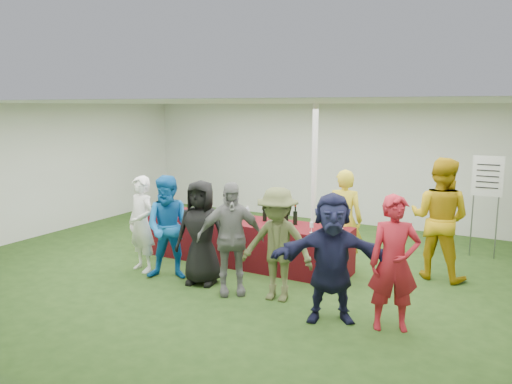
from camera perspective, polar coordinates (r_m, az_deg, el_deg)
The scene contains 18 objects.
ground at distance 8.21m, azimuth 0.02°, elevation -9.01°, with size 60.00×60.00×0.00m, color #284719.
tent at distance 8.74m, azimuth 6.67°, elevation 1.21°, with size 10.00×10.00×10.00m.
serving_table at distance 8.49m, azimuth -1.19°, elevation -5.72°, with size 3.60×0.80×0.75m, color #5A0D0E.
wine_bottles at distance 8.22m, azimuth 2.76°, elevation -2.68°, with size 0.62×0.14×0.32m.
wine_glasses at distance 8.42m, azimuth -5.21°, elevation -2.48°, with size 2.73×0.13×0.16m.
water_bottle at distance 8.44m, azimuth -0.99°, elevation -2.45°, with size 0.07×0.07×0.23m.
bar_towel at distance 7.81m, azimuth 8.86°, elevation -4.25°, with size 0.25×0.18×0.03m, color white.
dump_bucket at distance 7.52m, azimuth 8.78°, elevation -4.22°, with size 0.23×0.23×0.18m, color slate.
wine_list_sign at distance 9.51m, azimuth 24.90°, elevation 0.85°, with size 0.50×0.03×1.80m.
staff_pourer at distance 8.20m, azimuth 10.00°, elevation -3.17°, with size 0.60×0.40×1.65m, color gold.
staff_back at distance 8.16m, azimuth 20.23°, elevation -2.87°, with size 0.92×0.71×1.89m, color #C0940F.
customer_0 at distance 8.24m, azimuth -12.95°, elevation -3.58°, with size 0.57×0.37×1.55m, color white.
customer_1 at distance 7.78m, azimuth -9.79°, elevation -4.04°, with size 0.78×0.61×1.61m, color blue.
customer_2 at distance 7.50m, azimuth -6.30°, elevation -4.62°, with size 0.77×0.50×1.57m, color black.
customer_3 at distance 7.06m, azimuth -2.95°, elevation -5.31°, with size 0.95×0.39×1.62m, color slate.
customer_4 at distance 6.83m, azimuth 2.45°, elevation -6.01°, with size 1.02×0.58×1.57m, color brown.
customer_5 at distance 6.25m, azimuth 8.64°, elevation -7.44°, with size 1.50×0.48×1.62m, color #181A3A.
customer_6 at distance 6.16m, azimuth 15.50°, elevation -7.85°, with size 0.60×0.39×1.64m, color #AB1A26.
Camera 1 is at (3.71, -6.83, 2.65)m, focal length 35.00 mm.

